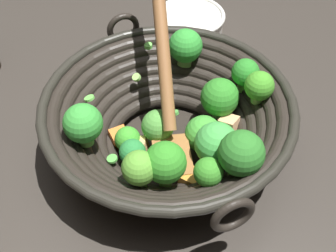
{
  "coord_description": "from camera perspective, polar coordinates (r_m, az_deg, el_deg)",
  "views": [
    {
      "loc": [
        -0.1,
        -0.43,
        0.53
      ],
      "look_at": [
        0.0,
        0.02,
        0.03
      ],
      "focal_mm": 49.9,
      "sensor_mm": 36.0,
      "label": 1
    }
  ],
  "objects": [
    {
      "name": "ground_plane",
      "position": [
        0.69,
        -0.01,
        -2.89
      ],
      "size": [
        4.0,
        4.0,
        0.0
      ],
      "primitive_type": "plane",
      "color": "#332D28"
    },
    {
      "name": "wok",
      "position": [
        0.64,
        0.29,
        0.68
      ],
      "size": [
        0.35,
        0.38,
        0.25
      ],
      "color": "black",
      "rests_on": "ground"
    },
    {
      "name": "prep_bowl",
      "position": [
        0.89,
        2.78,
        12.55
      ],
      "size": [
        0.13,
        0.13,
        0.04
      ],
      "color": "silver",
      "rests_on": "ground"
    }
  ]
}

